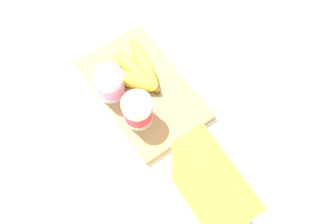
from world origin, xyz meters
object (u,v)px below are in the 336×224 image
Objects in this scene: cutting_board at (143,89)px; yogurt_cup_front at (138,111)px; cereal_box at (209,191)px; yogurt_cup_back at (110,85)px; banana_bunch at (135,71)px.

cutting_board is 0.10m from yogurt_cup_front.
yogurt_cup_front is (0.25, 0.00, -0.07)m from cereal_box.
yogurt_cup_back is at bearing -174.14° from cereal_box.
yogurt_cup_front is 1.06× the size of yogurt_cup_back.
yogurt_cup_back is (0.10, 0.02, -0.00)m from yogurt_cup_front.
yogurt_cup_back reaches higher than banana_bunch.
cereal_box is 0.36m from yogurt_cup_back.
cutting_board is 4.15× the size of yogurt_cup_back.
yogurt_cup_back is (0.35, 0.02, -0.07)m from cereal_box.
yogurt_cup_front is at bearing 149.97° from banana_bunch.
cereal_box is at bearing 170.97° from cutting_board.
cereal_box is 1.46× the size of banana_bunch.
yogurt_cup_back is at bearing 94.74° from banana_bunch.
cereal_box is 0.38m from banana_bunch.
yogurt_cup_front is at bearing -171.16° from yogurt_cup_back.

